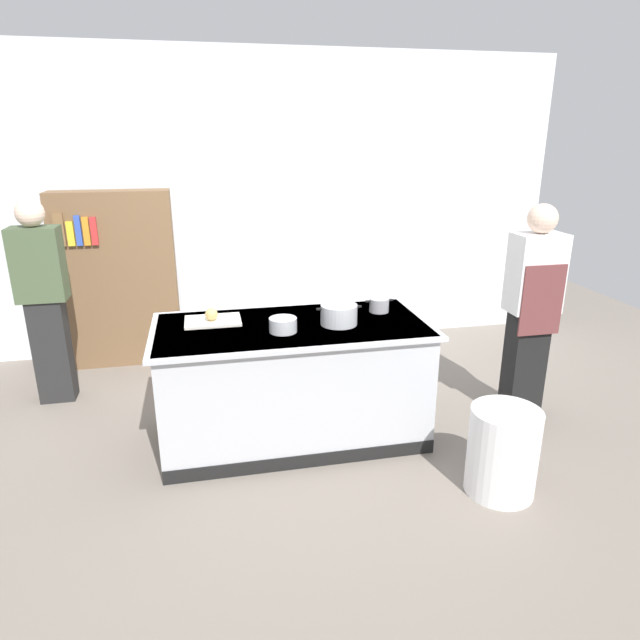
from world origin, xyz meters
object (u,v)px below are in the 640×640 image
at_px(sauce_pan, 379,305).
at_px(mixing_bowl, 283,325).
at_px(bookshelf, 118,280).
at_px(person_guest, 44,298).
at_px(onion, 211,314).
at_px(stock_pot, 339,315).
at_px(trash_bin, 503,451).
at_px(person_chef, 531,309).

height_order(sauce_pan, mixing_bowl, sauce_pan).
bearing_deg(bookshelf, person_guest, -122.50).
distance_m(sauce_pan, person_guest, 2.75).
height_order(onion, sauce_pan, onion).
distance_m(stock_pot, trash_bin, 1.42).
height_order(sauce_pan, trash_bin, sauce_pan).
distance_m(stock_pot, mixing_bowl, 0.42).
relative_size(onion, trash_bin, 0.16).
relative_size(sauce_pan, person_chef, 0.13).
xyz_separation_m(mixing_bowl, bookshelf, (-1.33, 1.94, -0.10)).
bearing_deg(stock_pot, person_guest, 153.62).
distance_m(trash_bin, person_guest, 3.73).
bearing_deg(mixing_bowl, onion, 148.90).
xyz_separation_m(onion, person_guest, (-1.34, 0.89, -0.05)).
distance_m(stock_pot, bookshelf, 2.56).
relative_size(mixing_bowl, bookshelf, 0.11).
bearing_deg(mixing_bowl, stock_pot, 10.13).
xyz_separation_m(onion, sauce_pan, (1.27, 0.01, -0.01)).
xyz_separation_m(onion, bookshelf, (-0.86, 1.65, -0.11)).
bearing_deg(sauce_pan, mixing_bowl, -159.38).
distance_m(sauce_pan, mixing_bowl, 0.84).
xyz_separation_m(mixing_bowl, person_guest, (-1.81, 1.18, -0.04)).
bearing_deg(trash_bin, onion, 147.41).
xyz_separation_m(person_chef, bookshelf, (-3.27, 1.87, -0.06)).
height_order(person_guest, bookshelf, person_guest).
distance_m(mixing_bowl, bookshelf, 2.35).
relative_size(onion, bookshelf, 0.05).
bearing_deg(person_chef, onion, 84.71).
distance_m(person_guest, bookshelf, 0.90).
distance_m(onion, mixing_bowl, 0.56).
bearing_deg(stock_pot, bookshelf, 133.18).
distance_m(sauce_pan, person_chef, 1.18).
height_order(onion, mixing_bowl, onion).
xyz_separation_m(sauce_pan, trash_bin, (0.48, -1.12, -0.66)).
bearing_deg(person_chef, mixing_bowl, 91.87).
xyz_separation_m(stock_pot, person_guest, (-2.23, 1.11, -0.06)).
relative_size(trash_bin, person_guest, 0.34).
relative_size(stock_pot, person_chef, 0.19).
height_order(person_chef, person_guest, same).
bearing_deg(stock_pot, trash_bin, -46.61).
xyz_separation_m(mixing_bowl, trash_bin, (1.27, -0.83, -0.66)).
height_order(onion, trash_bin, onion).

